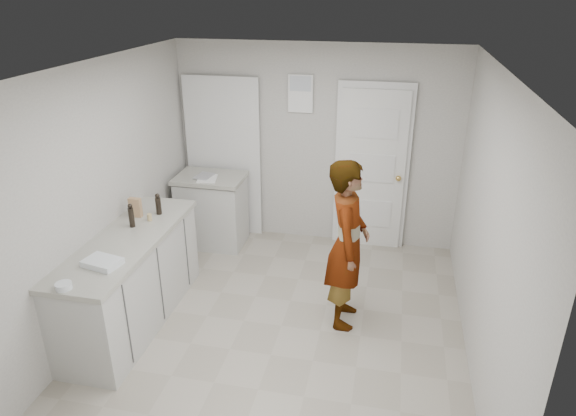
% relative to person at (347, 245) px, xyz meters
% --- Properties ---
extents(ground, '(4.00, 4.00, 0.00)m').
position_rel_person_xyz_m(ground, '(-0.59, -0.25, -0.84)').
color(ground, gray).
rests_on(ground, ground).
extents(room_shell, '(4.00, 4.00, 4.00)m').
position_rel_person_xyz_m(room_shell, '(-0.76, 1.70, 0.18)').
color(room_shell, '#A7A49E').
rests_on(room_shell, ground).
extents(main_counter, '(0.64, 1.96, 0.93)m').
position_rel_person_xyz_m(main_counter, '(-2.04, -0.45, -0.42)').
color(main_counter, '#B9B9B4').
rests_on(main_counter, ground).
extents(side_counter, '(0.84, 0.61, 0.93)m').
position_rel_person_xyz_m(side_counter, '(-1.84, 1.30, -0.41)').
color(side_counter, '#B9B9B4').
rests_on(side_counter, ground).
extents(person, '(0.42, 0.63, 1.69)m').
position_rel_person_xyz_m(person, '(0.00, 0.00, 0.00)').
color(person, silver).
rests_on(person, ground).
extents(cake_mix_box, '(0.12, 0.06, 0.20)m').
position_rel_person_xyz_m(cake_mix_box, '(-2.16, 0.01, 0.18)').
color(cake_mix_box, '#A87754').
rests_on(cake_mix_box, main_counter).
extents(spice_jar, '(0.05, 0.05, 0.07)m').
position_rel_person_xyz_m(spice_jar, '(-1.99, -0.05, 0.12)').
color(spice_jar, tan).
rests_on(spice_jar, main_counter).
extents(oil_cruet_a, '(0.06, 0.06, 0.23)m').
position_rel_person_xyz_m(oil_cruet_a, '(-1.96, 0.12, 0.19)').
color(oil_cruet_a, black).
rests_on(oil_cruet_a, main_counter).
extents(oil_cruet_b, '(0.05, 0.05, 0.24)m').
position_rel_person_xyz_m(oil_cruet_b, '(-2.09, -0.21, 0.20)').
color(oil_cruet_b, black).
rests_on(oil_cruet_b, main_counter).
extents(baking_dish, '(0.34, 0.27, 0.05)m').
position_rel_person_xyz_m(baking_dish, '(-1.98, -0.96, 0.11)').
color(baking_dish, silver).
rests_on(baking_dish, main_counter).
extents(egg_bowl, '(0.13, 0.13, 0.05)m').
position_rel_person_xyz_m(egg_bowl, '(-2.08, -1.35, 0.11)').
color(egg_bowl, silver).
rests_on(egg_bowl, main_counter).
extents(papers, '(0.28, 0.33, 0.01)m').
position_rel_person_xyz_m(papers, '(-1.84, 1.20, 0.09)').
color(papers, white).
rests_on(papers, side_counter).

